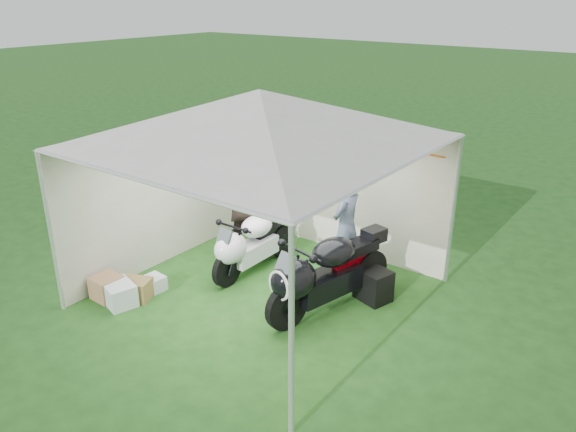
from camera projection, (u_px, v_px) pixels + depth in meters
name	position (u px, v px, depth m)	size (l,w,h in m)	color
ground	(263.00, 294.00, 8.29)	(80.00, 80.00, 0.00)	#1D4717
canopy_tent	(261.00, 122.00, 7.35)	(5.66, 5.66, 3.00)	silver
motorcycle_white	(251.00, 242.00, 8.76)	(0.43, 1.90, 0.94)	black
motorcycle_black	(324.00, 273.00, 7.62)	(0.82, 2.19, 1.09)	black
paddock_stand	(372.00, 279.00, 8.40)	(0.41, 0.26, 0.31)	blue
person_dark_jacket	(245.00, 204.00, 9.27)	(0.86, 0.67, 1.77)	black
person_blue_jacket	(346.00, 225.00, 8.63)	(0.60, 0.39, 1.63)	slate
equipment_box	(373.00, 285.00, 8.07)	(0.47, 0.38, 0.47)	black
crate_0	(119.00, 294.00, 7.98)	(0.49, 0.38, 0.32)	silver
crate_1	(107.00, 287.00, 8.14)	(0.38, 0.38, 0.34)	#926B48
crate_2	(155.00, 283.00, 8.38)	(0.30, 0.25, 0.22)	silver
crate_3	(135.00, 289.00, 8.13)	(0.45, 0.32, 0.30)	olive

